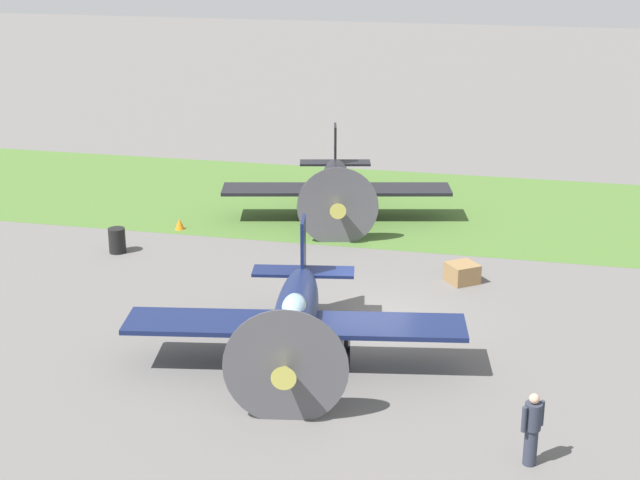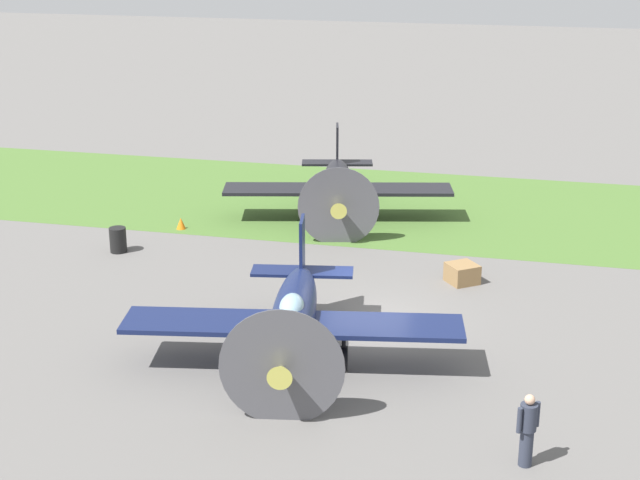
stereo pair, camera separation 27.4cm
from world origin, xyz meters
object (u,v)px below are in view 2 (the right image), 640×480
airplane_wingman (338,184)px  supply_crate (462,273)px  airplane_lead (293,316)px  runway_marker_cone (181,223)px  ground_crew_chief (528,428)px  fuel_drum (118,240)px

airplane_wingman → supply_crate: (-5.49, 6.01, -1.03)m
supply_crate → airplane_wingman: bearing=-47.6°
airplane_lead → runway_marker_cone: size_ratio=20.81×
ground_crew_chief → fuel_drum: bearing=98.5°
airplane_lead → supply_crate: bearing=-129.0°
airplane_lead → runway_marker_cone: (7.13, -10.10, -1.14)m
airplane_lead → supply_crate: 8.02m
airplane_lead → ground_crew_chief: size_ratio=5.29×
ground_crew_chief → fuel_drum: size_ratio=1.92×
fuel_drum → supply_crate: (-12.24, 0.19, -0.13)m
airplane_lead → airplane_wingman: 13.05m
airplane_lead → ground_crew_chief: (-6.25, 3.75, -0.44)m
ground_crew_chief → supply_crate: ground_crew_chief is taller
ground_crew_chief → supply_crate: bearing=57.7°
ground_crew_chief → airplane_wingman: bearing=70.4°
airplane_lead → ground_crew_chief: bearing=139.3°
fuel_drum → supply_crate: 12.25m
airplane_wingman → ground_crew_chief: (-7.86, 16.70, -0.43)m
airplane_wingman → ground_crew_chief: size_ratio=5.24×
airplane_lead → runway_marker_cone: airplane_lead is taller
fuel_drum → runway_marker_cone: size_ratio=2.05×
supply_crate → airplane_lead: bearing=60.8°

